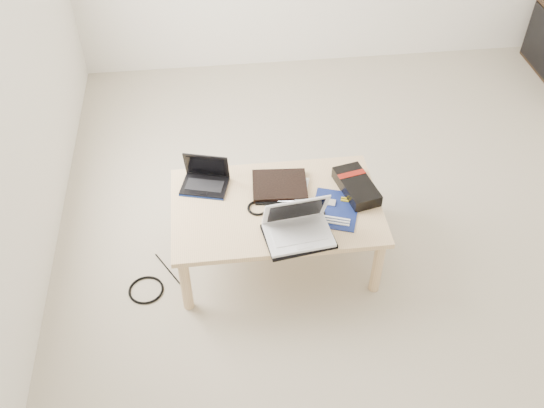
{
  "coord_description": "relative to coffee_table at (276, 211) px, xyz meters",
  "views": [
    {
      "loc": [
        -1.03,
        -2.38,
        2.61
      ],
      "look_at": [
        -0.76,
        -0.1,
        0.41
      ],
      "focal_mm": 40.0,
      "sensor_mm": 36.0,
      "label": 1
    }
  ],
  "objects": [
    {
      "name": "netbook",
      "position": [
        -0.36,
        0.2,
        0.09
      ],
      "size": [
        0.28,
        0.24,
        0.18
      ],
      "color": "black",
      "rests_on": "coffee_table"
    },
    {
      "name": "remote",
      "position": [
        0.14,
        0.06,
        0.06
      ],
      "size": [
        0.12,
        0.24,
        0.02
      ],
      "color": "silver",
      "rests_on": "coffee_table"
    },
    {
      "name": "coffee_table",
      "position": [
        0.0,
        0.0,
        0.0
      ],
      "size": [
        1.1,
        0.7,
        0.4
      ],
      "color": "#E0BA87",
      "rests_on": "ground"
    },
    {
      "name": "tablet",
      "position": [
        0.02,
        0.08,
        0.05
      ],
      "size": [
        0.26,
        0.21,
        0.01
      ],
      "color": "black",
      "rests_on": "coffee_table"
    },
    {
      "name": "white_laptop",
      "position": [
        0.08,
        -0.23,
        0.11
      ],
      "size": [
        0.35,
        0.27,
        0.22
      ],
      "color": "white",
      "rests_on": "neoprene_sleeve"
    },
    {
      "name": "floor_cable_trail",
      "position": [
        -0.58,
        -0.08,
        -0.35
      ],
      "size": [
        0.2,
        0.34,
        0.01
      ],
      "primitive_type": "cylinder",
      "rotation": [
        1.57,
        0.0,
        0.53
      ],
      "color": "black",
      "rests_on": "ground"
    },
    {
      "name": "book",
      "position": [
        0.04,
        0.13,
        0.06
      ],
      "size": [
        0.31,
        0.26,
        0.03
      ],
      "color": "black",
      "rests_on": "coffee_table"
    },
    {
      "name": "motherboard",
      "position": [
        0.3,
        -0.07,
        0.05
      ],
      "size": [
        0.32,
        0.35,
        0.01
      ],
      "color": "#0B194C",
      "rests_on": "coffee_table"
    },
    {
      "name": "floor_cable_coil",
      "position": [
        -0.73,
        -0.17,
        -0.34
      ],
      "size": [
        0.21,
        0.21,
        0.01
      ],
      "primitive_type": "torus",
      "rotation": [
        0.0,
        0.0,
        0.09
      ],
      "color": "black",
      "rests_on": "ground"
    },
    {
      "name": "gpu_box",
      "position": [
        0.44,
        0.06,
        0.08
      ],
      "size": [
        0.22,
        0.34,
        0.07
      ],
      "color": "black",
      "rests_on": "coffee_table"
    },
    {
      "name": "cable_coil",
      "position": [
        -0.1,
        -0.02,
        0.06
      ],
      "size": [
        0.13,
        0.13,
        0.01
      ],
      "primitive_type": "torus",
      "rotation": [
        0.0,
        0.0,
        -0.14
      ],
      "color": "black",
      "rests_on": "coffee_table"
    },
    {
      "name": "ground",
      "position": [
        0.74,
        0.1,
        -0.35
      ],
      "size": [
        4.0,
        4.0,
        0.0
      ],
      "primitive_type": "plane",
      "color": "beige",
      "rests_on": "ground"
    },
    {
      "name": "neoprene_sleeve",
      "position": [
        0.08,
        -0.25,
        0.06
      ],
      "size": [
        0.37,
        0.29,
        0.02
      ],
      "primitive_type": "cube",
      "rotation": [
        0.0,
        0.0,
        0.15
      ],
      "color": "black",
      "rests_on": "coffee_table"
    }
  ]
}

